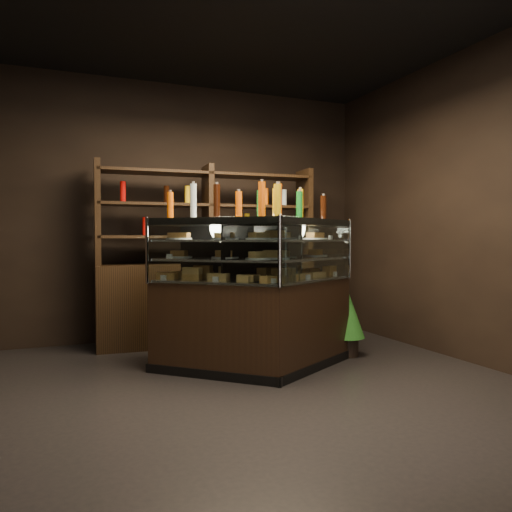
# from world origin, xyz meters

# --- Properties ---
(ground) EXTENTS (5.00, 5.00, 0.00)m
(ground) POSITION_xyz_m (0.00, 0.00, 0.00)
(ground) COLOR black
(ground) RESTS_ON ground
(room_shell) EXTENTS (5.02, 5.02, 3.01)m
(room_shell) POSITION_xyz_m (0.00, 0.00, 1.94)
(room_shell) COLOR black
(room_shell) RESTS_ON ground
(display_case) EXTENTS (1.98, 1.31, 1.37)m
(display_case) POSITION_xyz_m (0.54, 0.81, 0.46)
(display_case) COLOR black
(display_case) RESTS_ON ground
(food_display) EXTENTS (1.65, 0.90, 0.43)m
(food_display) POSITION_xyz_m (0.54, 0.81, 1.03)
(food_display) COLOR #DDA44F
(food_display) RESTS_ON display_case
(bottles_top) EXTENTS (1.48, 0.76, 0.30)m
(bottles_top) POSITION_xyz_m (0.54, 0.82, 1.50)
(bottles_top) COLOR #147223
(bottles_top) RESTS_ON display_case
(potted_conifer) EXTENTS (0.38, 0.38, 0.80)m
(potted_conifer) POSITION_xyz_m (1.55, 0.94, 0.46)
(potted_conifer) COLOR black
(potted_conifer) RESTS_ON ground
(back_shelving) EXTENTS (2.45, 0.55, 2.00)m
(back_shelving) POSITION_xyz_m (0.44, 2.05, 0.61)
(back_shelving) COLOR black
(back_shelving) RESTS_ON ground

